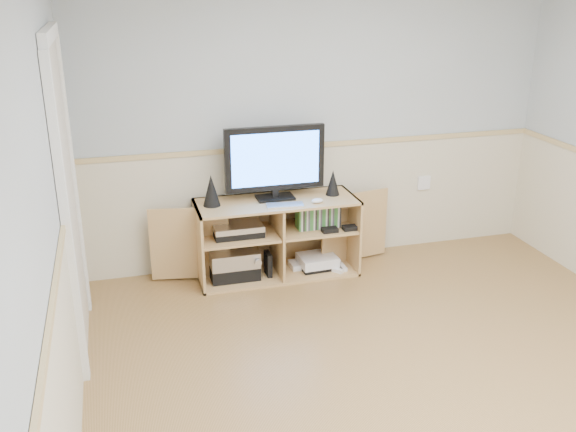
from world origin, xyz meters
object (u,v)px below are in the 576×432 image
object	(u,v)px
game_consoles	(316,262)
media_cabinet	(275,234)
monitor	(275,160)
keyboard	(285,205)

from	to	relation	value
game_consoles	media_cabinet	bearing A→B (deg)	168.31
monitor	game_consoles	bearing A→B (deg)	-10.18
media_cabinet	keyboard	xyz separation A→B (m)	(0.03, -0.20, 0.32)
keyboard	game_consoles	bearing A→B (deg)	29.38
keyboard	game_consoles	distance (m)	0.67
monitor	game_consoles	xyz separation A→B (m)	(0.34, -0.06, -0.90)
game_consoles	monitor	bearing A→B (deg)	169.82
keyboard	monitor	bearing A→B (deg)	106.70
media_cabinet	game_consoles	bearing A→B (deg)	-11.69
media_cabinet	game_consoles	distance (m)	0.43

